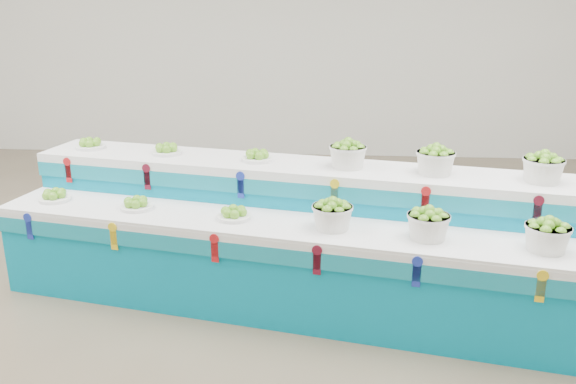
% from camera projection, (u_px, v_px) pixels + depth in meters
% --- Properties ---
extents(ground, '(10.00, 10.00, 0.00)m').
position_uv_depth(ground, '(190.00, 320.00, 4.39)').
color(ground, brown).
rests_on(ground, ground).
extents(back_wall, '(10.00, 0.00, 10.00)m').
position_uv_depth(back_wall, '(262.00, 18.00, 8.51)').
color(back_wall, silver).
rests_on(back_wall, ground).
extents(display_stand, '(4.56, 2.01, 1.02)m').
position_uv_depth(display_stand, '(288.00, 236.00, 4.60)').
color(display_stand, '#0286AD').
rests_on(display_stand, ground).
extents(plate_lower_left, '(0.30, 0.30, 0.10)m').
position_uv_depth(plate_lower_left, '(54.00, 194.00, 4.76)').
color(plate_lower_left, white).
rests_on(plate_lower_left, display_stand).
extents(plate_lower_mid, '(0.30, 0.30, 0.10)m').
position_uv_depth(plate_lower_mid, '(136.00, 203.00, 4.57)').
color(plate_lower_mid, white).
rests_on(plate_lower_mid, display_stand).
extents(plate_lower_right, '(0.30, 0.30, 0.10)m').
position_uv_depth(plate_lower_right, '(234.00, 212.00, 4.36)').
color(plate_lower_right, white).
rests_on(plate_lower_right, display_stand).
extents(basket_lower_left, '(0.34, 0.34, 0.21)m').
position_uv_depth(basket_lower_left, '(332.00, 214.00, 4.15)').
color(basket_lower_left, silver).
rests_on(basket_lower_left, display_stand).
extents(basket_lower_mid, '(0.34, 0.34, 0.21)m').
position_uv_depth(basket_lower_mid, '(428.00, 224.00, 3.98)').
color(basket_lower_mid, silver).
rests_on(basket_lower_mid, display_stand).
extents(basket_lower_right, '(0.34, 0.34, 0.21)m').
position_uv_depth(basket_lower_right, '(547.00, 235.00, 3.79)').
color(basket_lower_right, silver).
rests_on(basket_lower_right, display_stand).
extents(plate_upper_left, '(0.30, 0.30, 0.10)m').
position_uv_depth(plate_upper_left, '(90.00, 143.00, 5.17)').
color(plate_upper_left, white).
rests_on(plate_upper_left, display_stand).
extents(plate_upper_mid, '(0.30, 0.30, 0.10)m').
position_uv_depth(plate_upper_mid, '(166.00, 148.00, 4.98)').
color(plate_upper_mid, white).
rests_on(plate_upper_mid, display_stand).
extents(plate_upper_right, '(0.30, 0.30, 0.10)m').
position_uv_depth(plate_upper_right, '(257.00, 155.00, 4.77)').
color(plate_upper_right, white).
rests_on(plate_upper_right, display_stand).
extents(basket_upper_left, '(0.34, 0.34, 0.21)m').
position_uv_depth(basket_upper_left, '(348.00, 154.00, 4.56)').
color(basket_upper_left, silver).
rests_on(basket_upper_left, display_stand).
extents(basket_upper_mid, '(0.34, 0.34, 0.21)m').
position_uv_depth(basket_upper_mid, '(435.00, 160.00, 4.39)').
color(basket_upper_mid, silver).
rests_on(basket_upper_mid, display_stand).
extents(basket_upper_right, '(0.34, 0.34, 0.21)m').
position_uv_depth(basket_upper_right, '(543.00, 167.00, 4.20)').
color(basket_upper_right, silver).
rests_on(basket_upper_right, display_stand).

